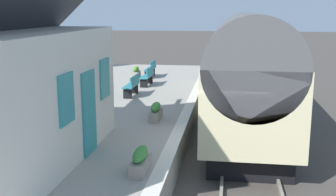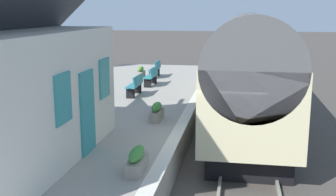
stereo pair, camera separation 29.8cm
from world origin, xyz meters
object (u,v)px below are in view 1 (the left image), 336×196
Objects in this scene: planter_edge_far at (136,73)px; bench_by_lamp at (132,85)px; train at (246,72)px; planter_corner_building at (156,112)px; bench_mid_platform at (151,69)px; bench_platform_end at (148,76)px; planter_edge_near at (140,160)px.

bench_by_lamp is at bearing -169.20° from planter_edge_far.
planter_edge_far is at bearing 41.64° from train.
train is at bearing -54.08° from planter_corner_building.
planter_edge_far is at bearing 16.97° from planter_corner_building.
train reaches higher than bench_mid_platform.
planter_edge_near is (-10.78, -1.96, -0.21)m from bench_platform_end.
bench_mid_platform is (5.06, 0.16, 0.00)m from bench_by_lamp.
planter_edge_near is (-6.65, 2.52, -1.10)m from train.
bench_platform_end is (-2.52, -0.32, 0.00)m from bench_mid_platform.
train is 7.67× the size of bench_by_lamp.
train is at bearing -138.36° from planter_edge_far.
bench_mid_platform is 1.43× the size of planter_corner_building.
bench_mid_platform is at bearing 7.21° from bench_platform_end.
train reaches higher than planter_corner_building.
train is 6.16m from bench_platform_end.
planter_edge_far is at bearing 26.58° from bench_platform_end.
bench_platform_end is at bearing -3.66° from bench_by_lamp.
train is at bearing -132.65° from bench_platform_end.
bench_by_lamp is 4.71m from planter_edge_far.
train reaches higher than planter_edge_far.
planter_edge_near is 4.52m from planter_corner_building.
bench_mid_platform is at bearing 9.72° from planter_edge_near.
bench_by_lamp is at bearing 14.44° from planter_edge_near.
bench_by_lamp reaches higher than planter_edge_far.
planter_edge_near is at bearing -165.56° from bench_by_lamp.
bench_by_lamp is 1.38× the size of planter_edge_near.
bench_mid_platform is 2.54m from bench_platform_end.
bench_mid_platform is (6.65, 4.80, -0.89)m from train.
bench_mid_platform is 8.99m from planter_corner_building.
bench_platform_end is at bearing 10.30° from planter_edge_near.
train is 7.63× the size of bench_platform_end.
bench_mid_platform reaches higher than planter_edge_near.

